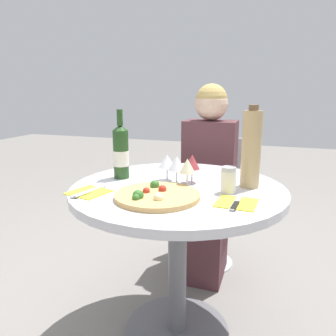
{
  "coord_description": "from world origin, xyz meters",
  "views": [
    {
      "loc": [
        0.41,
        -1.35,
        1.19
      ],
      "look_at": [
        -0.02,
        -0.08,
        0.87
      ],
      "focal_mm": 35.0,
      "sensor_mm": 36.0,
      "label": 1
    }
  ],
  "objects_px": {
    "seated_diner": "(207,187)",
    "pizza_large": "(156,195)",
    "wine_bottle": "(121,152)",
    "chair_behind_diner": "(210,201)",
    "tall_carafe": "(251,149)",
    "dining_table": "(178,221)"
  },
  "relations": [
    {
      "from": "chair_behind_diner",
      "to": "wine_bottle",
      "type": "relative_size",
      "value": 2.6
    },
    {
      "from": "seated_diner",
      "to": "tall_carafe",
      "type": "bearing_deg",
      "value": 118.66
    },
    {
      "from": "chair_behind_diner",
      "to": "pizza_large",
      "type": "distance_m",
      "value": 1.03
    },
    {
      "from": "seated_diner",
      "to": "wine_bottle",
      "type": "bearing_deg",
      "value": 62.94
    },
    {
      "from": "pizza_large",
      "to": "wine_bottle",
      "type": "height_order",
      "value": "wine_bottle"
    },
    {
      "from": "chair_behind_diner",
      "to": "wine_bottle",
      "type": "distance_m",
      "value": 0.92
    },
    {
      "from": "dining_table",
      "to": "pizza_large",
      "type": "distance_m",
      "value": 0.26
    },
    {
      "from": "seated_diner",
      "to": "chair_behind_diner",
      "type": "bearing_deg",
      "value": -90.0
    },
    {
      "from": "seated_diner",
      "to": "pizza_large",
      "type": "relative_size",
      "value": 3.57
    },
    {
      "from": "pizza_large",
      "to": "wine_bottle",
      "type": "distance_m",
      "value": 0.38
    },
    {
      "from": "pizza_large",
      "to": "tall_carafe",
      "type": "relative_size",
      "value": 0.95
    },
    {
      "from": "wine_bottle",
      "to": "pizza_large",
      "type": "bearing_deg",
      "value": -41.36
    },
    {
      "from": "tall_carafe",
      "to": "pizza_large",
      "type": "bearing_deg",
      "value": -140.24
    },
    {
      "from": "chair_behind_diner",
      "to": "pizza_large",
      "type": "bearing_deg",
      "value": 88.03
    },
    {
      "from": "chair_behind_diner",
      "to": "tall_carafe",
      "type": "xyz_separation_m",
      "value": [
        0.3,
        -0.69,
        0.5
      ]
    },
    {
      "from": "wine_bottle",
      "to": "tall_carafe",
      "type": "height_order",
      "value": "tall_carafe"
    },
    {
      "from": "dining_table",
      "to": "tall_carafe",
      "type": "xyz_separation_m",
      "value": [
        0.3,
        0.09,
        0.34
      ]
    },
    {
      "from": "tall_carafe",
      "to": "dining_table",
      "type": "bearing_deg",
      "value": -163.04
    },
    {
      "from": "chair_behind_diner",
      "to": "seated_diner",
      "type": "height_order",
      "value": "seated_diner"
    },
    {
      "from": "chair_behind_diner",
      "to": "tall_carafe",
      "type": "relative_size",
      "value": 2.4
    },
    {
      "from": "seated_diner",
      "to": "pizza_large",
      "type": "bearing_deg",
      "value": 87.71
    },
    {
      "from": "dining_table",
      "to": "wine_bottle",
      "type": "relative_size",
      "value": 2.88
    }
  ]
}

